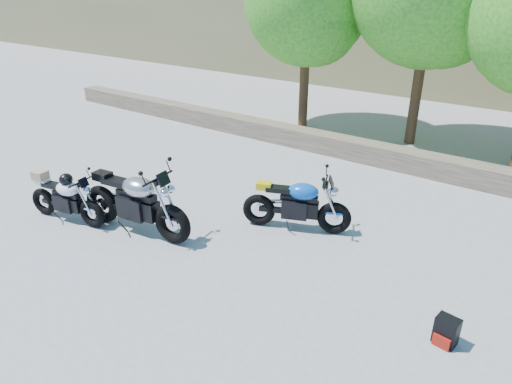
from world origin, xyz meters
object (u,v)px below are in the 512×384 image
backpack (446,331)px  silver_bike (135,203)px  white_bike (65,197)px  blue_bike (297,205)px

backpack → silver_bike: bearing=-168.5°
white_bike → backpack: 6.84m
silver_bike → backpack: silver_bike is taller
white_bike → silver_bike: bearing=7.9°
silver_bike → backpack: bearing=-3.7°
white_bike → blue_bike: blue_bike is taller
white_bike → backpack: (6.78, 0.87, -0.30)m
silver_bike → white_bike: 1.51m
silver_bike → blue_bike: silver_bike is taller
white_bike → backpack: size_ratio=4.64×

